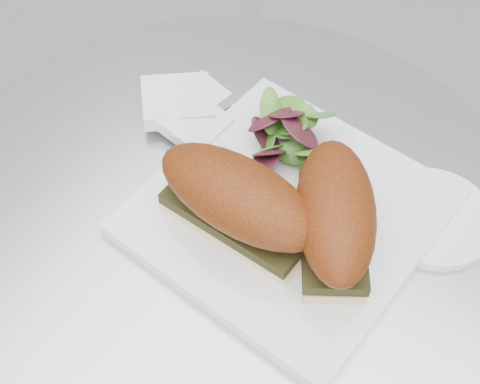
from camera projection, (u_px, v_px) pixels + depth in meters
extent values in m
cylinder|color=#B0B1B7|center=(223.00, 233.00, 0.71)|extent=(0.70, 0.70, 0.02)
cylinder|color=#B0B1B7|center=(228.00, 367.00, 1.00)|extent=(0.07, 0.07, 0.71)
cube|color=white|center=(288.00, 212.00, 0.71)|extent=(0.31, 0.31, 0.02)
cube|color=beige|center=(238.00, 221.00, 0.68)|extent=(0.16, 0.08, 0.01)
cube|color=black|center=(238.00, 214.00, 0.67)|extent=(0.16, 0.08, 0.01)
ellipsoid|color=#6F2C0A|center=(238.00, 195.00, 0.65)|extent=(0.19, 0.10, 0.06)
cube|color=beige|center=(331.00, 236.00, 0.67)|extent=(0.13, 0.16, 0.01)
cube|color=black|center=(332.00, 228.00, 0.66)|extent=(0.13, 0.16, 0.01)
ellipsoid|color=#6F2C0A|center=(336.00, 210.00, 0.64)|extent=(0.15, 0.19, 0.06)
cylinder|color=white|center=(433.00, 217.00, 0.71)|extent=(0.13, 0.13, 0.01)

